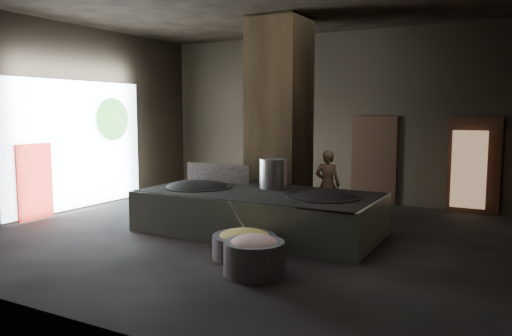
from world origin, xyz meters
The scene contains 26 objects.
floor centered at (0.00, 0.00, -0.05)m, with size 10.00×9.00×0.10m, color black.
back_wall centered at (0.00, 4.55, 2.25)m, with size 10.00×0.10×4.50m, color black.
front_wall centered at (0.00, -4.55, 2.25)m, with size 10.00×0.10×4.50m, color black.
left_wall centered at (-5.05, 0.00, 2.25)m, with size 0.10×9.00×4.50m, color black.
pillar centered at (-0.30, 1.90, 2.25)m, with size 1.20×1.20×4.50m, color black.
hearth_platform centered at (0.08, 0.21, 0.41)m, with size 4.71×2.25×0.82m, color #B4C5B1.
platform_cap centered at (0.08, 0.21, 0.82)m, with size 4.60×2.21×0.03m, color black.
wok_left centered at (-1.37, 0.16, 0.75)m, with size 1.48×1.48×0.41m, color black.
wok_left_rim centered at (-1.37, 0.16, 0.82)m, with size 1.51×1.51×0.05m, color black.
wok_right centered at (1.43, 0.26, 0.75)m, with size 1.38×1.38×0.39m, color black.
wok_right_rim centered at (1.43, 0.26, 0.82)m, with size 1.41×1.41×0.05m, color black.
stock_pot centered at (0.13, 0.76, 1.13)m, with size 0.57×0.57×0.61m, color #96979D.
splash_guard centered at (-1.37, 0.96, 1.03)m, with size 1.64×0.06×0.41m, color black.
cook centered at (0.79, 2.17, 0.77)m, with size 0.56×0.36×1.54m, color brown.
veg_basin centered at (0.70, -1.42, 0.19)m, with size 1.05×1.05×0.39m, color slate.
veg_fill centered at (0.70, -1.42, 0.35)m, with size 0.86×0.86×0.27m, color #97B155.
ladle centered at (0.55, -1.27, 0.55)m, with size 0.03×0.03×0.83m, color #96979D.
meat_basin centered at (1.23, -2.06, 0.25)m, with size 0.91×0.91×0.50m, color slate.
meat_fill centered at (1.23, -2.06, 0.45)m, with size 0.75×0.75×0.29m, color #D27E82.
doorway_near centered at (1.20, 4.45, 1.10)m, with size 1.18×0.08×2.38m, color black.
doorway_near_glow centered at (1.14, 4.48, 1.05)m, with size 0.78×0.04×1.86m, color #8C6647.
doorway_far centered at (3.60, 4.45, 1.10)m, with size 1.18×0.08×2.38m, color black.
doorway_far_glow centered at (3.51, 4.24, 1.05)m, with size 0.78×0.04×1.83m, color #8C6647.
left_opening centered at (-4.95, 0.20, 1.60)m, with size 0.04×4.20×3.10m, color white.
pavilion_sliver centered at (-4.88, -1.10, 0.85)m, with size 0.05×0.90×1.70m, color maroon.
tree_silhouette centered at (-4.85, 1.30, 2.20)m, with size 0.28×1.10×1.10m, color #194714.
Camera 1 is at (4.73, -8.35, 2.42)m, focal length 35.00 mm.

